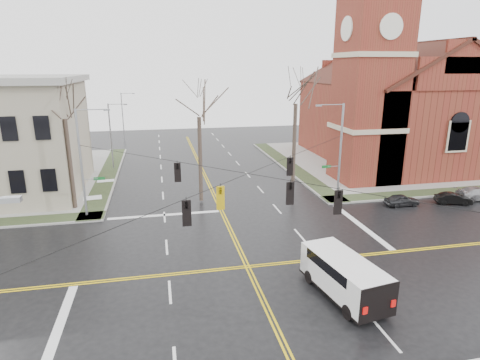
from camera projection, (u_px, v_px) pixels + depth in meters
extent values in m
plane|color=black|center=(247.00, 267.00, 25.72)|extent=(120.00, 120.00, 0.00)
cube|color=gray|center=(387.00, 161.00, 54.12)|extent=(30.00, 30.00, 0.15)
cube|color=#26311B|center=(290.00, 165.00, 51.40)|extent=(2.00, 30.00, 0.02)
cube|color=#26311B|center=(461.00, 190.00, 41.11)|extent=(30.00, 2.00, 0.02)
cube|color=#26311B|center=(108.00, 174.00, 47.03)|extent=(2.00, 30.00, 0.02)
cube|color=gold|center=(246.00, 267.00, 25.70)|extent=(0.12, 100.00, 0.01)
cube|color=gold|center=(249.00, 266.00, 25.74)|extent=(0.12, 100.00, 0.01)
cube|color=gold|center=(248.00, 268.00, 25.61)|extent=(100.00, 0.12, 0.01)
cube|color=gold|center=(247.00, 266.00, 25.83)|extent=(100.00, 0.12, 0.01)
cube|color=silver|center=(164.00, 215.00, 34.63)|extent=(9.50, 0.50, 0.01)
cube|color=silver|center=(55.00, 338.00, 18.96)|extent=(0.50, 9.50, 0.01)
cube|color=silver|center=(360.00, 225.00, 32.48)|extent=(0.50, 9.50, 0.01)
cube|color=maroon|center=(369.00, 90.00, 42.30)|extent=(6.00, 6.00, 20.00)
cylinder|color=silver|center=(391.00, 26.00, 37.78)|extent=(2.40, 0.15, 2.40)
cylinder|color=silver|center=(347.00, 29.00, 40.06)|extent=(0.15, 2.40, 2.40)
cube|color=maroon|center=(393.00, 123.00, 53.91)|extent=(18.00, 24.00, 10.00)
cube|color=maroon|center=(349.00, 156.00, 47.23)|extent=(2.00, 5.00, 4.40)
cylinder|color=gray|center=(340.00, 152.00, 37.52)|extent=(0.20, 0.20, 9.00)
cylinder|color=gray|center=(333.00, 166.00, 37.77)|extent=(1.20, 0.06, 0.06)
cube|color=#105E21|center=(326.00, 167.00, 37.64)|extent=(0.90, 0.04, 0.25)
cylinder|color=gray|center=(331.00, 105.00, 36.08)|extent=(2.40, 0.08, 0.08)
cube|color=gray|center=(319.00, 105.00, 35.86)|extent=(0.50, 0.22, 0.15)
cylinder|color=gray|center=(81.00, 164.00, 33.03)|extent=(0.20, 0.20, 9.00)
cylinder|color=gray|center=(91.00, 179.00, 33.52)|extent=(1.20, 0.06, 0.06)
cube|color=#105E21|center=(99.00, 179.00, 33.65)|extent=(0.90, 0.04, 0.25)
cylinder|color=gray|center=(91.00, 110.00, 32.05)|extent=(2.40, 0.08, 0.08)
cube|color=gray|center=(107.00, 110.00, 32.30)|extent=(0.50, 0.22, 0.15)
cube|color=gray|center=(11.00, 200.00, 10.65)|extent=(0.50, 0.22, 0.15)
cylinder|color=black|center=(248.00, 174.00, 24.02)|extent=(23.02, 23.02, 0.03)
cylinder|color=black|center=(248.00, 174.00, 24.02)|extent=(23.02, 23.02, 0.03)
imported|color=black|center=(187.00, 213.00, 19.68)|extent=(0.21, 0.26, 1.30)
imported|color=black|center=(290.00, 167.00, 28.77)|extent=(0.21, 0.26, 1.30)
imported|color=#C3A00B|center=(220.00, 198.00, 21.95)|extent=(0.21, 0.26, 1.30)
imported|color=black|center=(178.00, 172.00, 27.21)|extent=(0.21, 0.26, 1.30)
imported|color=black|center=(338.00, 202.00, 21.24)|extent=(0.21, 0.26, 1.30)
imported|color=black|center=(290.00, 193.00, 22.73)|extent=(0.21, 0.26, 1.30)
cylinder|color=gray|center=(111.00, 137.00, 48.85)|extent=(0.16, 0.16, 8.00)
cylinder|color=gray|center=(117.00, 104.00, 47.98)|extent=(2.00, 0.07, 0.07)
cube|color=gray|center=(125.00, 104.00, 48.18)|extent=(0.45, 0.20, 0.13)
cylinder|color=gray|center=(123.00, 117.00, 67.68)|extent=(0.16, 0.16, 8.00)
cylinder|color=gray|center=(127.00, 93.00, 66.81)|extent=(2.00, 0.07, 0.07)
cube|color=gray|center=(133.00, 94.00, 67.02)|extent=(0.45, 0.20, 0.13)
cube|color=white|center=(344.00, 275.00, 22.12)|extent=(3.13, 6.04, 1.85)
cube|color=white|center=(321.00, 261.00, 24.34)|extent=(2.35, 1.33, 1.30)
cube|color=black|center=(318.00, 249.00, 24.51)|extent=(2.00, 0.46, 0.87)
cube|color=black|center=(343.00, 263.00, 22.15)|extent=(2.85, 4.22, 0.60)
cube|color=#B70C0A|center=(365.00, 311.00, 19.26)|extent=(0.27, 0.12, 0.37)
cube|color=#B70C0A|center=(393.00, 303.00, 19.84)|extent=(0.27, 0.12, 0.37)
cube|color=black|center=(343.00, 290.00, 22.38)|extent=(3.19, 6.10, 0.11)
cylinder|color=black|center=(310.00, 277.00, 23.73)|extent=(0.41, 0.82, 0.78)
cylinder|color=black|center=(338.00, 271.00, 24.42)|extent=(0.41, 0.82, 0.78)
cylinder|color=black|center=(348.00, 312.00, 20.32)|extent=(0.41, 0.82, 0.78)
cylinder|color=black|center=(380.00, 304.00, 21.01)|extent=(0.41, 0.82, 0.78)
imported|color=black|center=(402.00, 200.00, 36.83)|extent=(3.18, 1.30, 1.08)
imported|color=black|center=(453.00, 199.00, 37.28)|extent=(3.38, 2.02, 1.05)
imported|color=#98989B|center=(477.00, 193.00, 38.49)|extent=(4.27, 1.79, 1.23)
cylinder|color=#322720|center=(70.00, 165.00, 34.97)|extent=(0.36, 0.36, 7.94)
cylinder|color=#322720|center=(200.00, 160.00, 36.89)|extent=(0.36, 0.36, 7.86)
cylinder|color=#322720|center=(294.00, 150.00, 38.88)|extent=(0.36, 0.36, 8.83)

